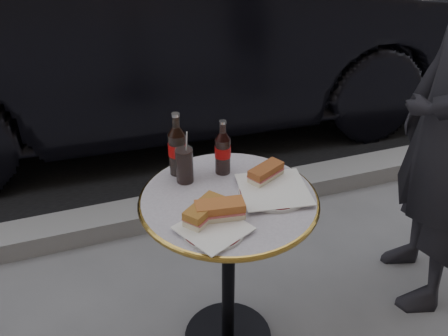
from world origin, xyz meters
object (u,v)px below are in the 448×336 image
object	(u,v)px
plate_left	(213,230)
cola_bottle_right	(223,147)
bistro_table	(228,275)
plate_right	(274,191)
cola_glass	(184,165)
cola_bottle_left	(177,144)
parked_car	(167,24)

from	to	relation	value
plate_left	cola_bottle_right	xyz separation A→B (m)	(0.14, 0.32, 0.10)
bistro_table	cola_bottle_right	bearing A→B (deg)	78.24
bistro_table	plate_right	xyz separation A→B (m)	(0.16, -0.03, 0.37)
bistro_table	plate_left	size ratio (longest dim) A/B	3.68
cola_glass	bistro_table	bearing A→B (deg)	-52.13
cola_bottle_left	cola_glass	world-z (taller)	cola_bottle_left
plate_left	plate_right	world-z (taller)	plate_right
cola_bottle_left	cola_glass	distance (m)	0.08
cola_bottle_right	parked_car	world-z (taller)	parked_car
cola_bottle_left	parked_car	size ratio (longest dim) A/B	0.05
parked_car	plate_right	bearing A→B (deg)	179.08
plate_left	cola_glass	size ratio (longest dim) A/B	1.51
cola_bottle_left	bistro_table	bearing A→B (deg)	-59.53
cola_bottle_left	cola_glass	xyz separation A→B (m)	(0.01, -0.06, -0.05)
plate_left	parked_car	bearing A→B (deg)	80.05
cola_bottle_right	parked_car	xyz separation A→B (m)	(0.26, 1.94, -0.10)
cola_bottle_left	parked_car	world-z (taller)	parked_car
bistro_table	plate_left	world-z (taller)	plate_left
cola_bottle_right	cola_glass	distance (m)	0.15
plate_right	cola_bottle_left	xyz separation A→B (m)	(-0.28, 0.24, 0.11)
plate_right	parked_car	bearing A→B (deg)	86.40
plate_right	parked_car	distance (m)	2.13
cola_bottle_right	parked_car	bearing A→B (deg)	82.50
cola_bottle_left	cola_bottle_right	distance (m)	0.16
plate_left	parked_car	xyz separation A→B (m)	(0.40, 2.26, 0.00)
plate_left	parked_car	distance (m)	2.29
plate_right	parked_car	size ratio (longest dim) A/B	0.05
cola_glass	parked_car	bearing A→B (deg)	78.34
plate_right	cola_glass	world-z (taller)	cola_glass
parked_car	cola_bottle_left	bearing A→B (deg)	170.42
cola_glass	plate_right	bearing A→B (deg)	-32.88
plate_right	cola_glass	bearing A→B (deg)	147.12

